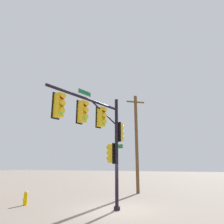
{
  "coord_description": "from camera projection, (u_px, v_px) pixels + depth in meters",
  "views": [
    {
      "loc": [
        12.08,
        3.52,
        2.55
      ],
      "look_at": [
        -0.05,
        -0.3,
        5.7
      ],
      "focal_mm": 33.26,
      "sensor_mm": 36.0,
      "label": 1
    }
  ],
  "objects": [
    {
      "name": "utility_pole",
      "position": [
        137.0,
        141.0,
        19.22
      ],
      "size": [
        1.09,
        1.57,
        8.94
      ],
      "color": "brown",
      "rests_on": "ground_plane"
    },
    {
      "name": "fire_hydrant",
      "position": [
        26.0,
        198.0,
        13.08
      ],
      "size": [
        0.33,
        0.24,
        0.83
      ],
      "color": "#E7B302",
      "rests_on": "ground_plane"
    },
    {
      "name": "signal_pole_assembly",
      "position": [
        101.0,
        130.0,
        11.54
      ],
      "size": [
        5.68,
        2.2,
        6.48
      ],
      "color": "black",
      "rests_on": "ground_plane"
    },
    {
      "name": "ground_plane",
      "position": [
        117.0,
        210.0,
        11.59
      ],
      "size": [
        120.0,
        120.0,
        0.0
      ],
      "primitive_type": "plane",
      "color": "gray"
    }
  ]
}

